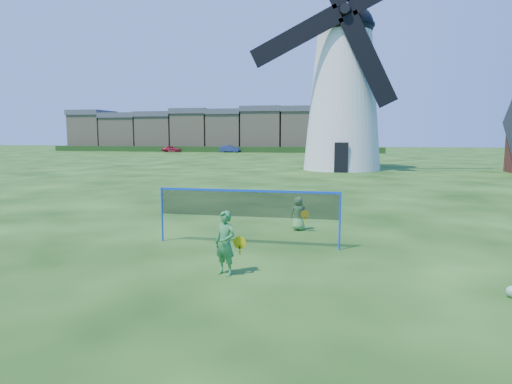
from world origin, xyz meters
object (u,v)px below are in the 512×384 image
object	(u,v)px
windmill	(343,89)
car_left	(171,149)
player_boy	(299,213)
play_ball	(512,292)
player_girl	(225,243)
badminton_net	(247,204)
car_right	(230,149)

from	to	relation	value
windmill	car_left	size ratio (longest dim) A/B	6.00
player_boy	play_ball	size ratio (longest dim) A/B	4.94
car_left	windmill	bearing A→B (deg)	-154.51
player_girl	player_boy	size ratio (longest dim) A/B	1.29
badminton_net	windmill	bearing A→B (deg)	85.48
car_left	play_ball	bearing A→B (deg)	-168.24
windmill	player_boy	bearing A→B (deg)	-92.30
play_ball	badminton_net	bearing A→B (deg)	153.27
badminton_net	car_left	distance (m)	69.40
player_girl	player_boy	distance (m)	4.98
windmill	play_ball	bearing A→B (deg)	-83.55
windmill	badminton_net	size ratio (longest dim) A/B	4.10
windmill	play_ball	distance (m)	32.03
play_ball	car_right	world-z (taller)	car_right
windmill	car_right	xyz separation A→B (m)	(-19.99, 36.68, -6.43)
windmill	player_girl	bearing A→B (deg)	-93.94
player_girl	car_left	world-z (taller)	player_girl
player_boy	car_right	xyz separation A→B (m)	(-18.95, 62.64, 0.07)
play_ball	car_right	distance (m)	71.71
windmill	player_girl	size ratio (longest dim) A/B	14.71
windmill	car_right	distance (m)	42.26
badminton_net	player_girl	distance (m)	2.68
windmill	car_left	distance (m)	47.00
player_girl	car_right	xyz separation A→B (m)	(-17.87, 67.50, -0.09)
badminton_net	player_boy	distance (m)	2.59
play_ball	car_left	size ratio (longest dim) A/B	0.06
badminton_net	player_boy	bearing A→B (deg)	62.01
car_right	play_ball	bearing A→B (deg)	-154.28
player_girl	play_ball	bearing A→B (deg)	21.86
car_right	car_left	bearing A→B (deg)	104.58
car_left	player_girl	bearing A→B (deg)	-172.14
player_girl	play_ball	distance (m)	5.67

